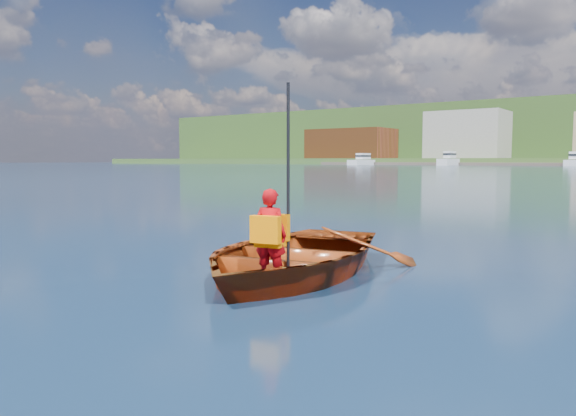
% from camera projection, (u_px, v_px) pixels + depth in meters
% --- Properties ---
extents(ground, '(600.00, 600.00, 0.00)m').
position_uv_depth(ground, '(249.00, 273.00, 7.23)').
color(ground, '#172545').
rests_on(ground, ground).
extents(rowboat, '(3.43, 4.30, 0.80)m').
position_uv_depth(rowboat, '(291.00, 255.00, 7.14)').
color(rowboat, brown).
rests_on(rowboat, ground).
extents(child_paddler, '(0.42, 0.40, 2.21)m').
position_uv_depth(child_paddler, '(271.00, 233.00, 6.23)').
color(child_paddler, '#A7050A').
rests_on(child_paddler, ground).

